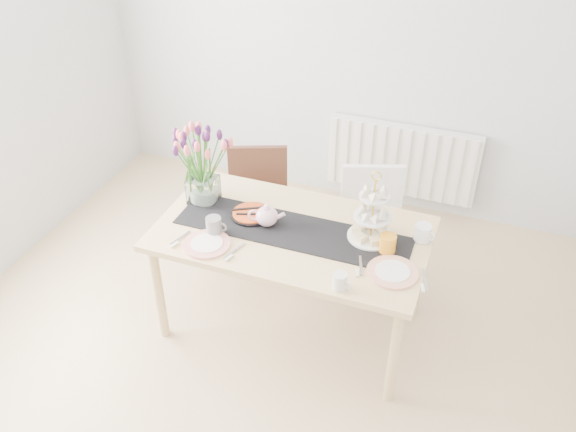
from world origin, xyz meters
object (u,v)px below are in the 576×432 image
(radiator, at_px, (402,160))
(tart_tin, at_px, (251,214))
(plate_left, at_px, (207,244))
(mug_grey, at_px, (214,226))
(plate_right, at_px, (392,272))
(dining_table, at_px, (292,241))
(cake_stand, at_px, (372,222))
(mug_orange, at_px, (388,244))
(cream_jug, at_px, (423,233))
(mug_white, at_px, (340,281))
(chair_brown, at_px, (258,198))
(chair_white, at_px, (372,220))
(tulip_vase, at_px, (200,155))
(teapot, at_px, (267,216))

(radiator, distance_m, tart_tin, 1.68)
(plate_left, bearing_deg, mug_grey, 94.88)
(tart_tin, xyz_separation_m, plate_right, (0.92, -0.22, -0.01))
(dining_table, height_order, mug_grey, mug_grey)
(cake_stand, xyz_separation_m, plate_left, (-0.86, -0.39, -0.11))
(mug_orange, bearing_deg, cream_jug, -17.67)
(mug_white, height_order, plate_right, mug_white)
(radiator, relative_size, cream_jug, 12.14)
(chair_brown, xyz_separation_m, mug_orange, (1.04, -0.61, 0.31))
(cream_jug, bearing_deg, plate_right, -80.81)
(tart_tin, xyz_separation_m, plate_left, (-0.12, -0.35, -0.01))
(radiator, distance_m, plate_left, 2.05)
(chair_brown, relative_size, plate_right, 3.03)
(mug_orange, height_order, plate_right, mug_orange)
(plate_right, bearing_deg, chair_white, 109.96)
(cake_stand, height_order, cream_jug, cake_stand)
(mug_white, relative_size, plate_left, 0.34)
(dining_table, height_order, mug_white, mug_white)
(radiator, height_order, plate_right, plate_right)
(plate_left, bearing_deg, mug_orange, 16.92)
(cream_jug, height_order, mug_white, cream_jug)
(cake_stand, bearing_deg, mug_orange, -38.42)
(tart_tin, bearing_deg, cake_stand, 3.09)
(radiator, height_order, tart_tin, tart_tin)
(tulip_vase, bearing_deg, mug_white, -25.32)
(mug_orange, bearing_deg, cake_stand, 76.19)
(cake_stand, height_order, mug_grey, cake_stand)
(radiator, xyz_separation_m, mug_orange, (0.21, -1.57, 0.36))
(tart_tin, height_order, mug_white, mug_white)
(dining_table, xyz_separation_m, cream_jug, (0.73, 0.18, 0.13))
(cake_stand, height_order, plate_left, cake_stand)
(chair_brown, xyz_separation_m, cake_stand, (0.93, -0.51, 0.37))
(mug_orange, relative_size, plate_right, 0.40)
(chair_brown, distance_m, cake_stand, 1.12)
(mug_orange, bearing_deg, mug_grey, 125.01)
(cake_stand, xyz_separation_m, teapot, (-0.61, -0.09, -0.05))
(mug_grey, xyz_separation_m, plate_right, (1.06, 0.01, -0.05))
(tulip_vase, bearing_deg, tart_tin, -8.74)
(tulip_vase, distance_m, tart_tin, 0.47)
(mug_white, bearing_deg, mug_orange, 89.71)
(mug_orange, bearing_deg, radiator, 32.12)
(chair_white, relative_size, cream_jug, 8.59)
(chair_brown, distance_m, cream_jug, 1.32)
(mug_white, bearing_deg, chair_white, 116.32)
(cake_stand, bearing_deg, dining_table, -168.06)
(mug_grey, bearing_deg, teapot, 28.94)
(chair_brown, height_order, mug_grey, mug_grey)
(teapot, bearing_deg, mug_orange, -11.63)
(mug_grey, xyz_separation_m, mug_orange, (0.99, 0.18, 0.00))
(chair_brown, bearing_deg, dining_table, -73.49)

